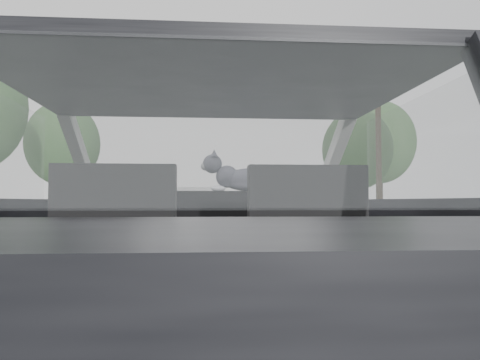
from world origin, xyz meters
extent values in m
cube|color=black|center=(0.00, 0.00, 0.72)|extent=(1.80, 4.00, 1.45)
cube|color=black|center=(0.00, 0.62, 0.85)|extent=(1.58, 0.45, 0.30)
cube|color=black|center=(-0.40, -0.29, 0.88)|extent=(0.50, 0.72, 0.42)
cube|color=black|center=(0.40, -0.29, 0.88)|extent=(0.50, 0.72, 0.42)
torus|color=black|center=(-0.40, 0.33, 0.92)|extent=(0.36, 0.36, 0.04)
ellipsoid|color=slate|center=(0.29, 0.67, 1.09)|extent=(0.61, 0.22, 0.27)
cube|color=#939498|center=(4.30, 10.00, 0.58)|extent=(0.05, 90.00, 0.32)
imported|color=silver|center=(-0.25, 15.68, 0.75)|extent=(2.64, 4.80, 1.49)
cube|color=#127128|center=(5.50, 17.96, 1.13)|extent=(0.20, 0.91, 2.25)
cylinder|color=brown|center=(8.51, 19.76, 4.12)|extent=(0.33, 0.33, 8.23)
camera|label=1|loc=(-0.04, -2.35, 0.94)|focal=35.00mm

